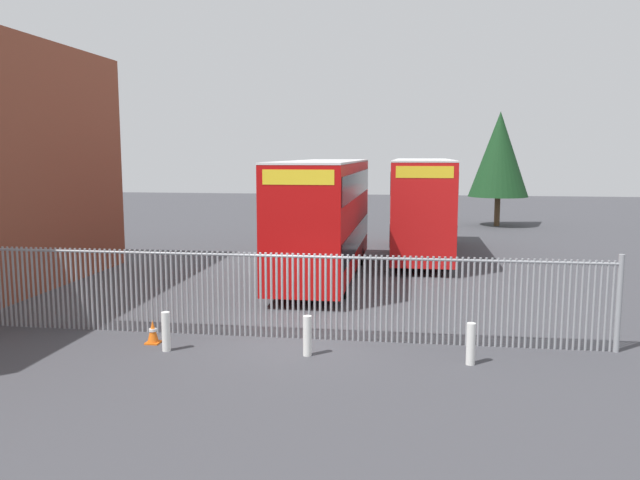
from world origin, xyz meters
TOP-DOWN VIEW (x-y plane):
  - ground_plane at (0.00, 8.00)m, footprint 100.00×100.00m
  - palisade_fence at (-0.38, 0.00)m, footprint 16.34×0.14m
  - double_decker_bus_near_gate at (-0.46, 8.14)m, footprint 2.54×10.81m
  - double_decker_bus_behind_fence_left at (3.26, 13.94)m, footprint 2.54×10.81m
  - bollard_near_left at (-2.91, -1.48)m, footprint 0.20×0.20m
  - bollard_center_front at (0.49, -1.35)m, footprint 0.20×0.20m
  - bollard_near_right at (4.20, -1.45)m, footprint 0.20×0.20m
  - traffic_cone_by_gate at (-3.47, -0.95)m, footprint 0.34×0.34m
  - tree_tall_back at (8.24, 27.04)m, footprint 3.80×3.80m

SIDE VIEW (x-z plane):
  - ground_plane at x=0.00m, z-range 0.00..0.00m
  - traffic_cone_by_gate at x=-3.47m, z-range -0.01..0.58m
  - bollard_near_left at x=-2.91m, z-range 0.00..0.95m
  - bollard_center_front at x=0.49m, z-range 0.00..0.95m
  - bollard_near_right at x=4.20m, z-range 0.00..0.95m
  - palisade_fence at x=-0.38m, z-range 0.01..2.36m
  - double_decker_bus_near_gate at x=-0.46m, z-range 0.21..4.63m
  - double_decker_bus_behind_fence_left at x=3.26m, z-range 0.21..4.63m
  - tree_tall_back at x=8.24m, z-range 0.95..8.30m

